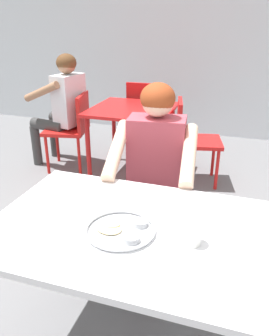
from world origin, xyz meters
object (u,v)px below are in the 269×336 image
(table_foreground, at_px, (131,241))
(table_background_red, at_px, (132,117))
(thali_tray, at_px, (121,229))
(chair_red_right, at_px, (191,136))
(patron_background, at_px, (63,102))
(diner_foreground, at_px, (154,167))
(chair_red_far, at_px, (147,114))
(chair_red_left, at_px, (73,126))
(drinking_cup, at_px, (192,232))
(chair_foreground, at_px, (159,182))

(table_foreground, relative_size, table_background_red, 1.48)
(table_foreground, bearing_deg, thali_tray, -113.97)
(chair_red_right, xyz_separation_m, patron_background, (-1.39, -0.01, 0.24))
(chair_red_right, bearing_deg, diner_foreground, -90.20)
(table_background_red, distance_m, chair_red_far, 0.64)
(thali_tray, distance_m, chair_red_left, 2.44)
(diner_foreground, xyz_separation_m, chair_red_left, (-1.25, 1.32, -0.24))
(table_background_red, distance_m, chair_red_right, 0.62)
(drinking_cup, height_order, patron_background, patron_background)
(drinking_cup, bearing_deg, chair_red_right, 99.12)
(chair_foreground, bearing_deg, drinking_cup, -68.78)
(chair_foreground, distance_m, chair_red_far, 1.86)
(thali_tray, xyz_separation_m, patron_background, (-1.44, 2.09, -0.03))
(chair_red_left, bearing_deg, drinking_cup, -51.87)
(chair_red_left, bearing_deg, chair_red_far, 46.61)
(chair_red_right, bearing_deg, thali_tray, -88.50)
(chair_foreground, height_order, diner_foreground, diner_foreground)
(drinking_cup, height_order, diner_foreground, diner_foreground)
(diner_foreground, height_order, chair_red_left, diner_foreground)
(table_foreground, xyz_separation_m, chair_red_right, (-0.08, 2.05, -0.19))
(thali_tray, bearing_deg, table_background_red, 107.44)
(drinking_cup, distance_m, chair_red_right, 2.14)
(table_background_red, bearing_deg, patron_background, 178.79)
(chair_red_left, xyz_separation_m, chair_red_far, (0.63, 0.66, 0.01))
(thali_tray, relative_size, chair_red_right, 0.35)
(drinking_cup, bearing_deg, table_foreground, 171.09)
(thali_tray, relative_size, chair_red_left, 0.35)
(table_foreground, bearing_deg, patron_background, 125.63)
(diner_foreground, height_order, table_background_red, diner_foreground)
(chair_red_far, bearing_deg, table_foreground, -75.03)
(table_foreground, distance_m, table_background_red, 2.14)
(drinking_cup, relative_size, chair_red_right, 0.12)
(chair_foreground, distance_m, chair_red_left, 1.65)
(drinking_cup, bearing_deg, diner_foreground, 115.65)
(diner_foreground, distance_m, table_background_red, 1.48)
(table_foreground, bearing_deg, table_background_red, 108.44)
(table_foreground, distance_m, chair_red_right, 2.06)
(table_background_red, height_order, chair_red_far, chair_red_far)
(diner_foreground, distance_m, patron_background, 1.95)
(drinking_cup, bearing_deg, chair_red_left, 128.13)
(chair_foreground, xyz_separation_m, diner_foreground, (0.02, -0.22, 0.21))
(table_foreground, height_order, chair_red_right, chair_red_right)
(chair_red_right, bearing_deg, chair_red_far, 136.51)
(chair_foreground, xyz_separation_m, chair_red_right, (0.03, 1.16, -0.03))
(chair_red_left, distance_m, patron_background, 0.28)
(chair_red_far, bearing_deg, diner_foreground, -72.47)
(chair_red_right, bearing_deg, chair_foreground, -91.29)
(drinking_cup, xyz_separation_m, diner_foreground, (-0.34, 0.71, -0.08))
(chair_red_far, bearing_deg, patron_background, -141.30)
(chair_red_left, distance_m, chair_red_right, 1.26)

